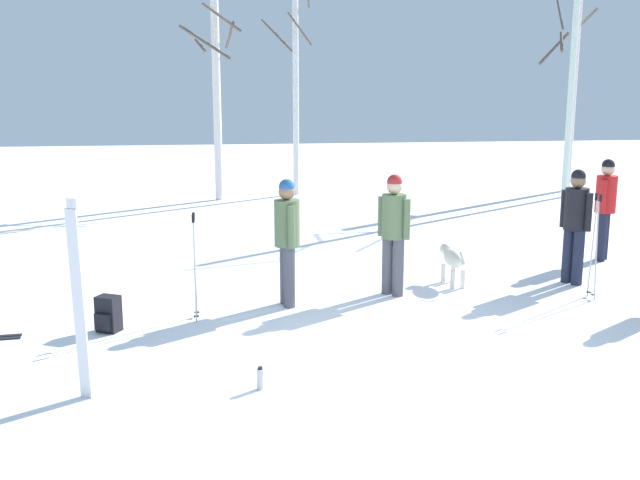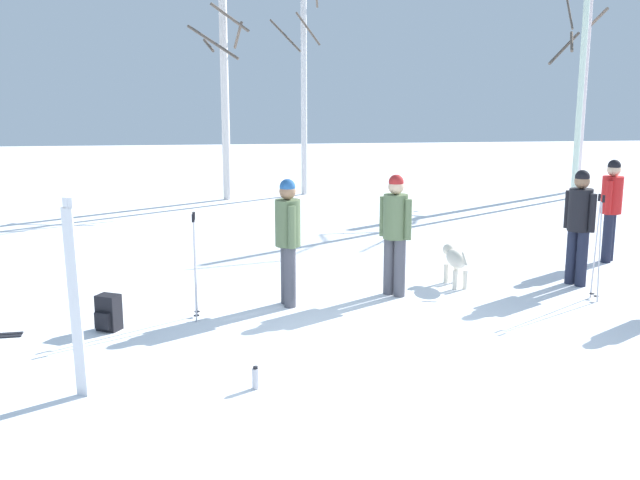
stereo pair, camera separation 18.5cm
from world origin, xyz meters
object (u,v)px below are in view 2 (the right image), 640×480
object	(u,v)px
birch_tree_2	(304,77)
birch_tree_4	(582,85)
ski_poles_1	(195,263)
person_3	(579,220)
dog	(455,260)
person_2	(288,234)
water_bottle_0	(256,378)
backpack_0	(108,313)
birch_tree_1	(225,94)
birch_tree_3	(585,43)
person_4	(395,227)
ski_pair_planted_0	(74,300)
ski_poles_0	(598,244)
person_1	(611,204)

from	to	relation	value
birch_tree_2	birch_tree_4	bearing A→B (deg)	-2.16
ski_poles_1	person_3	bearing A→B (deg)	10.46
dog	birch_tree_4	size ratio (longest dim) A/B	0.16
person_2	water_bottle_0	distance (m)	2.98
backpack_0	birch_tree_1	distance (m)	10.76
birch_tree_3	backpack_0	bearing A→B (deg)	-137.25
ski_poles_1	backpack_0	world-z (taller)	ski_poles_1
person_4	ski_poles_1	bearing A→B (deg)	-164.00
birch_tree_4	backpack_0	bearing A→B (deg)	-135.53
water_bottle_0	ski_pair_planted_0	bearing A→B (deg)	178.62
person_3	ski_poles_1	xyz separation A→B (m)	(-5.52, -1.02, -0.25)
ski_pair_planted_0	birch_tree_4	xyz separation A→B (m)	(10.95, 12.75, 1.96)
dog	ski_poles_0	bearing A→B (deg)	-30.15
person_2	birch_tree_4	size ratio (longest dim) A/B	0.30
birch_tree_3	person_2	bearing A→B (deg)	-132.77
water_bottle_0	birch_tree_2	distance (m)	13.52
ski_poles_0	birch_tree_4	world-z (taller)	birch_tree_4
ski_pair_planted_0	birch_tree_1	distance (m)	12.54
water_bottle_0	birch_tree_4	world-z (taller)	birch_tree_4
person_4	dog	size ratio (longest dim) A/B	1.91
person_1	birch_tree_1	bearing A→B (deg)	129.79
birch_tree_2	person_2	bearing A→B (deg)	-96.67
person_3	birch_tree_1	world-z (taller)	birch_tree_1
ski_poles_1	birch_tree_1	size ratio (longest dim) A/B	0.27
person_3	dog	bearing A→B (deg)	173.96
person_4	backpack_0	distance (m)	4.00
person_2	backpack_0	distance (m)	2.50
person_3	water_bottle_0	size ratio (longest dim) A/B	7.41
water_bottle_0	birch_tree_3	world-z (taller)	birch_tree_3
dog	ski_poles_1	bearing A→B (deg)	-162.02
person_3	birch_tree_4	distance (m)	10.60
person_2	ski_pair_planted_0	xyz separation A→B (m)	(-2.21, -2.76, -0.03)
ski_poles_1	water_bottle_0	size ratio (longest dim) A/B	5.91
person_1	birch_tree_4	xyz separation A→B (m)	(3.21, 8.07, 1.93)
person_2	ski_poles_0	world-z (taller)	person_2
birch_tree_2	person_1	bearing A→B (deg)	-62.63
ski_poles_0	ski_poles_1	world-z (taller)	ski_poles_0
person_1	person_2	world-z (taller)	same
person_4	ski_pair_planted_0	bearing A→B (deg)	-140.56
person_3	person_1	bearing A→B (deg)	48.64
ski_poles_0	birch_tree_1	world-z (taller)	birch_tree_1
ski_poles_0	birch_tree_2	world-z (taller)	birch_tree_2
person_4	dog	distance (m)	1.24
person_1	ski_poles_0	xyz separation A→B (m)	(-1.30, -2.17, -0.19)
ski_poles_1	person_4	bearing A→B (deg)	16.00
ski_poles_1	birch_tree_4	size ratio (longest dim) A/B	0.24
ski_poles_1	birch_tree_1	distance (m)	10.25
dog	birch_tree_1	xyz separation A→B (m)	(-3.38, 8.85, 2.29)
backpack_0	person_2	bearing A→B (deg)	19.52
person_4	backpack_0	xyz separation A→B (m)	(-3.76, -1.11, -0.77)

